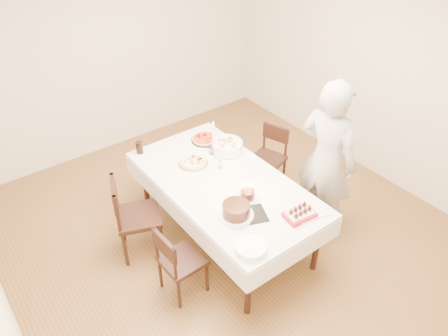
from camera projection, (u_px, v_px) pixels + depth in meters
floor at (231, 234)px, 4.89m from camera, size 5.00×5.00×0.00m
wall_back at (115, 52)px, 5.70m from camera, size 4.50×0.04×2.70m
wall_right at (381, 72)px, 5.19m from camera, size 0.04×5.00×2.70m
dining_table at (224, 209)px, 4.67m from camera, size 1.89×2.42×0.75m
chair_right_savory at (267, 160)px, 5.37m from camera, size 0.52×0.52×0.81m
chair_left_savory at (139, 216)px, 4.44m from camera, size 0.62×0.62×0.93m
chair_left_dessert at (182, 260)px, 4.06m from camera, size 0.42×0.42×0.80m
person at (326, 161)px, 4.48m from camera, size 0.54×0.72×1.81m
pizza_white at (193, 163)px, 4.68m from camera, size 0.33×0.33×0.04m
pizza_pepperoni at (205, 139)px, 5.06m from camera, size 0.39×0.39×0.04m
red_placemat at (212, 143)px, 5.03m from camera, size 0.26×0.26×0.01m
pasta_bowl at (227, 146)px, 4.86m from camera, size 0.45×0.45×0.11m
taper_candle at (213, 137)px, 4.75m from camera, size 0.10×0.10×0.41m
shaker_pair at (221, 165)px, 4.61m from camera, size 0.08×0.08×0.08m
cola_glass at (139, 148)px, 4.83m from camera, size 0.09×0.09×0.14m
layer_cake at (236, 210)px, 4.00m from camera, size 0.38×0.38×0.13m
cake_board at (252, 215)px, 4.04m from camera, size 0.34×0.34×0.01m
birthday_cake at (248, 191)px, 4.19m from camera, size 0.15×0.15×0.14m
strawberry_box at (300, 214)px, 4.00m from camera, size 0.30×0.22×0.07m
box_lid at (309, 213)px, 4.07m from camera, size 0.37×0.28×0.03m
plate_stack at (251, 248)px, 3.67m from camera, size 0.33×0.33×0.06m
china_plate at (238, 221)px, 3.97m from camera, size 0.28×0.28×0.01m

